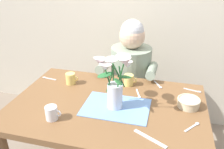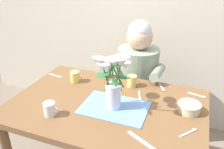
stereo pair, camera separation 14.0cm
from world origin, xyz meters
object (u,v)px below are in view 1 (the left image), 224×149
at_px(flower_vase, 115,79).
at_px(ceramic_mug, 71,79).
at_px(coffee_cup, 129,80).
at_px(seated_person, 130,84).
at_px(dinner_knife, 150,138).
at_px(ceramic_bowl, 189,102).
at_px(tea_cup, 52,113).

distance_m(flower_vase, ceramic_mug, 0.46).
bearing_deg(coffee_cup, seated_person, 97.85).
relative_size(seated_person, dinner_knife, 5.97).
bearing_deg(ceramic_bowl, ceramic_mug, 173.17).
xyz_separation_m(ceramic_bowl, ceramic_mug, (-0.81, 0.10, 0.01)).
bearing_deg(flower_vase, seated_person, 91.41).
relative_size(ceramic_bowl, ceramic_mug, 1.46).
relative_size(coffee_cup, ceramic_mug, 1.00).
height_order(ceramic_bowl, dinner_knife, ceramic_bowl).
height_order(coffee_cup, ceramic_mug, same).
distance_m(seated_person, flower_vase, 0.73).
height_order(dinner_knife, tea_cup, tea_cup).
height_order(dinner_knife, coffee_cup, coffee_cup).
relative_size(dinner_knife, coffee_cup, 2.04).
height_order(flower_vase, ceramic_bowl, flower_vase).
height_order(dinner_knife, ceramic_mug, ceramic_mug).
bearing_deg(coffee_cup, dinner_knife, -68.46).
xyz_separation_m(seated_person, tea_cup, (-0.29, -0.84, 0.22)).
distance_m(coffee_cup, ceramic_mug, 0.42).
bearing_deg(tea_cup, ceramic_mug, 99.49).
bearing_deg(flower_vase, tea_cup, -145.91).
bearing_deg(ceramic_mug, tea_cup, -80.51).
xyz_separation_m(ceramic_bowl, tea_cup, (-0.74, -0.32, 0.01)).
bearing_deg(coffee_cup, ceramic_mug, -168.56).
bearing_deg(ceramic_bowl, dinner_knife, -119.13).
bearing_deg(ceramic_mug, ceramic_bowl, -6.83).
xyz_separation_m(coffee_cup, tea_cup, (-0.34, -0.50, 0.00)).
relative_size(ceramic_bowl, tea_cup, 1.46).
distance_m(seated_person, coffee_cup, 0.41).
relative_size(flower_vase, coffee_cup, 3.88).
bearing_deg(tea_cup, seated_person, 70.89).
relative_size(ceramic_bowl, dinner_knife, 0.72).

